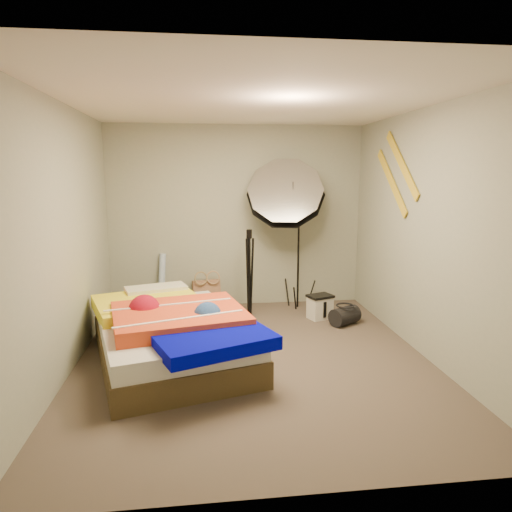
{
  "coord_description": "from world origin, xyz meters",
  "views": [
    {
      "loc": [
        -0.49,
        -4.32,
        1.86
      ],
      "look_at": [
        0.1,
        0.6,
        0.95
      ],
      "focal_mm": 32.0,
      "sensor_mm": 36.0,
      "label": 1
    }
  ],
  "objects": [
    {
      "name": "floor",
      "position": [
        0.0,
        0.0,
        0.0
      ],
      "size": [
        4.0,
        4.0,
        0.0
      ],
      "primitive_type": "plane",
      "color": "brown",
      "rests_on": "ground"
    },
    {
      "name": "ceiling",
      "position": [
        0.0,
        0.0,
        2.5
      ],
      "size": [
        4.0,
        4.0,
        0.0
      ],
      "primitive_type": "plane",
      "rotation": [
        3.14,
        0.0,
        0.0
      ],
      "color": "silver",
      "rests_on": "wall_back"
    },
    {
      "name": "wall_back",
      "position": [
        0.0,
        2.0,
        1.25
      ],
      "size": [
        3.5,
        0.0,
        3.5
      ],
      "primitive_type": "plane",
      "rotation": [
        1.57,
        0.0,
        0.0
      ],
      "color": "gray",
      "rests_on": "floor"
    },
    {
      "name": "wall_front",
      "position": [
        0.0,
        -2.0,
        1.25
      ],
      "size": [
        3.5,
        0.0,
        3.5
      ],
      "primitive_type": "plane",
      "rotation": [
        -1.57,
        0.0,
        0.0
      ],
      "color": "gray",
      "rests_on": "floor"
    },
    {
      "name": "wall_left",
      "position": [
        -1.75,
        0.0,
        1.25
      ],
      "size": [
        0.0,
        4.0,
        4.0
      ],
      "primitive_type": "plane",
      "rotation": [
        1.57,
        0.0,
        1.57
      ],
      "color": "gray",
      "rests_on": "floor"
    },
    {
      "name": "wall_right",
      "position": [
        1.75,
        0.0,
        1.25
      ],
      "size": [
        0.0,
        4.0,
        4.0
      ],
      "primitive_type": "plane",
      "rotation": [
        1.57,
        0.0,
        -1.57
      ],
      "color": "gray",
      "rests_on": "floor"
    },
    {
      "name": "tote_bag",
      "position": [
        -0.44,
        1.9,
        0.19
      ],
      "size": [
        0.4,
        0.23,
        0.39
      ],
      "primitive_type": "cube",
      "rotation": [
        -0.14,
        0.0,
        0.18
      ],
      "color": "tan",
      "rests_on": "floor"
    },
    {
      "name": "wrapping_roll",
      "position": [
        -1.05,
        1.9,
        0.38
      ],
      "size": [
        0.16,
        0.24,
        0.77
      ],
      "primitive_type": "cylinder",
      "rotation": [
        -0.17,
        0.0,
        -0.34
      ],
      "color": "#5F8DCB",
      "rests_on": "floor"
    },
    {
      "name": "camera_case",
      "position": [
        1.0,
        1.2,
        0.14
      ],
      "size": [
        0.34,
        0.29,
        0.29
      ],
      "primitive_type": "cube",
      "rotation": [
        0.0,
        0.0,
        0.37
      ],
      "color": "silver",
      "rests_on": "floor"
    },
    {
      "name": "duffel_bag",
      "position": [
        1.25,
        0.92,
        0.11
      ],
      "size": [
        0.43,
        0.38,
        0.22
      ],
      "primitive_type": "cylinder",
      "rotation": [
        0.0,
        1.57,
        0.55
      ],
      "color": "black",
      "rests_on": "floor"
    },
    {
      "name": "wall_stripe_upper",
      "position": [
        1.73,
        0.6,
        1.95
      ],
      "size": [
        0.02,
        0.91,
        0.78
      ],
      "primitive_type": "cube",
      "rotation": [
        0.7,
        0.0,
        0.0
      ],
      "color": "gold",
      "rests_on": "wall_right"
    },
    {
      "name": "wall_stripe_lower",
      "position": [
        1.73,
        0.85,
        1.75
      ],
      "size": [
        0.02,
        0.91,
        0.78
      ],
      "primitive_type": "cube",
      "rotation": [
        0.7,
        0.0,
        0.0
      ],
      "color": "gold",
      "rests_on": "wall_right"
    },
    {
      "name": "bed",
      "position": [
        -0.8,
        0.07,
        0.29
      ],
      "size": [
        1.88,
        2.3,
        0.57
      ],
      "color": "#483820",
      "rests_on": "floor"
    },
    {
      "name": "photo_umbrella",
      "position": [
        0.63,
        1.67,
        1.55
      ],
      "size": [
        1.36,
        1.07,
        2.17
      ],
      "color": "black",
      "rests_on": "floor"
    },
    {
      "name": "camera_tripod",
      "position": [
        0.1,
        1.35,
        0.66
      ],
      "size": [
        0.08,
        0.08,
        1.15
      ],
      "color": "black",
      "rests_on": "floor"
    }
  ]
}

